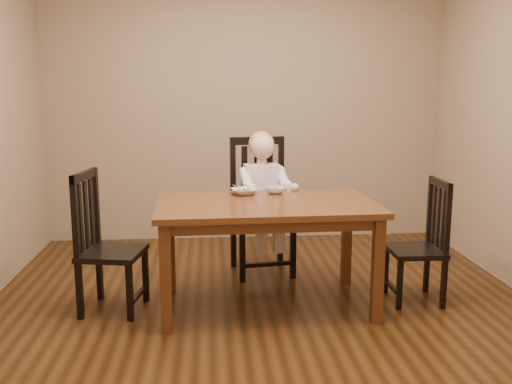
{
  "coord_description": "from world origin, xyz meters",
  "views": [
    {
      "loc": [
        -0.36,
        -3.81,
        1.58
      ],
      "look_at": [
        -0.03,
        0.25,
        0.81
      ],
      "focal_mm": 40.0,
      "sensor_mm": 36.0,
      "label": 1
    }
  ],
  "objects": [
    {
      "name": "room",
      "position": [
        0.0,
        0.0,
        1.35
      ],
      "size": [
        4.01,
        4.01,
        2.71
      ],
      "color": "#49280F",
      "rests_on": "ground"
    },
    {
      "name": "dining_table",
      "position": [
        0.03,
        0.09,
        0.68
      ],
      "size": [
        1.56,
        0.97,
        0.77
      ],
      "rotation": [
        0.0,
        0.0,
        0.03
      ],
      "color": "#4A2611",
      "rests_on": "room"
    },
    {
      "name": "chair_child",
      "position": [
        0.06,
        0.89,
        0.55
      ],
      "size": [
        0.55,
        0.53,
        1.14
      ],
      "rotation": [
        0.0,
        0.0,
        3.28
      ],
      "color": "black",
      "rests_on": "room"
    },
    {
      "name": "chair_left",
      "position": [
        -1.1,
        0.11,
        0.48
      ],
      "size": [
        0.48,
        0.5,
        0.99
      ],
      "rotation": [
        0.0,
        0.0,
        -1.75
      ],
      "color": "black",
      "rests_on": "room"
    },
    {
      "name": "chair_right",
      "position": [
        1.18,
        0.1,
        0.43
      ],
      "size": [
        0.38,
        0.4,
        0.91
      ],
      "rotation": [
        0.0,
        0.0,
        1.56
      ],
      "color": "black",
      "rests_on": "room"
    },
    {
      "name": "toddler",
      "position": [
        0.07,
        0.83,
        0.72
      ],
      "size": [
        0.44,
        0.52,
        0.65
      ],
      "primitive_type": null,
      "rotation": [
        0.0,
        0.0,
        3.28
      ],
      "color": "white",
      "rests_on": "chair_child"
    },
    {
      "name": "bowl_peas",
      "position": [
        -0.11,
        0.38,
        0.79
      ],
      "size": [
        0.24,
        0.24,
        0.05
      ],
      "primitive_type": "imported",
      "rotation": [
        0.0,
        0.0,
        0.32
      ],
      "color": "silver",
      "rests_on": "dining_table"
    },
    {
      "name": "bowl_veg",
      "position": [
        0.13,
        0.41,
        0.79
      ],
      "size": [
        0.19,
        0.19,
        0.05
      ],
      "primitive_type": "imported",
      "rotation": [
        0.0,
        0.0,
        0.18
      ],
      "color": "silver",
      "rests_on": "dining_table"
    },
    {
      "name": "fork",
      "position": [
        -0.15,
        0.36,
        0.81
      ],
      "size": [
        0.09,
        0.08,
        0.04
      ],
      "rotation": [
        0.0,
        0.0,
        0.83
      ],
      "color": "silver",
      "rests_on": "bowl_peas"
    }
  ]
}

